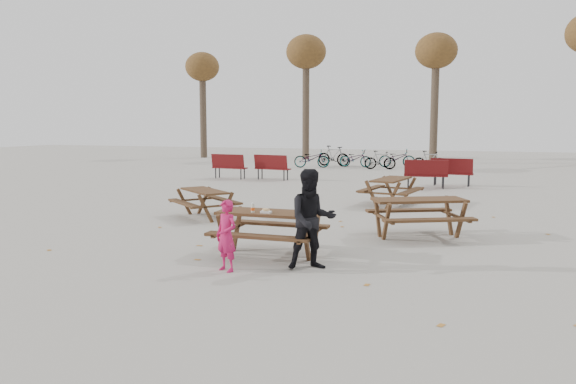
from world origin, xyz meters
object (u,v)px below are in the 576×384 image
(food_tray, at_px, (266,212))
(soda_bottle, at_px, (253,208))
(picnic_table_north, at_px, (205,204))
(main_picnic_table, at_px, (270,222))
(picnic_table_east, at_px, (419,218))
(picnic_table_far, at_px, (391,192))
(child, at_px, (226,236))
(adult, at_px, (312,219))

(food_tray, xyz_separation_m, soda_bottle, (-0.24, 0.00, 0.05))
(picnic_table_north, bearing_deg, main_picnic_table, -8.20)
(picnic_table_east, xyz_separation_m, picnic_table_far, (-1.17, 4.32, -0.01))
(picnic_table_north, bearing_deg, soda_bottle, -12.19)
(soda_bottle, bearing_deg, picnic_table_east, 45.57)
(child, bearing_deg, food_tray, 98.78)
(food_tray, relative_size, picnic_table_north, 0.11)
(food_tray, bearing_deg, main_picnic_table, 88.89)
(child, bearing_deg, adult, 47.97)
(child, bearing_deg, picnic_table_north, 144.60)
(food_tray, height_order, picnic_table_north, food_tray)
(food_tray, xyz_separation_m, adult, (0.95, -0.47, 0.00))
(soda_bottle, xyz_separation_m, adult, (1.19, -0.47, -0.05))
(picnic_table_north, distance_m, picnic_table_far, 5.36)
(adult, bearing_deg, food_tray, 125.39)
(child, height_order, adult, adult)
(soda_bottle, bearing_deg, child, -91.60)
(soda_bottle, bearing_deg, adult, -21.57)
(picnic_table_east, height_order, picnic_table_far, picnic_table_east)
(food_tray, bearing_deg, soda_bottle, 178.91)
(soda_bottle, height_order, picnic_table_north, soda_bottle)
(soda_bottle, relative_size, adult, 0.11)
(picnic_table_east, bearing_deg, main_picnic_table, -158.98)
(picnic_table_north, relative_size, picnic_table_far, 0.91)
(adult, xyz_separation_m, picnic_table_far, (0.18, 7.39, -0.42))
(adult, bearing_deg, main_picnic_table, 117.54)
(adult, relative_size, picnic_table_east, 0.87)
(picnic_table_east, distance_m, picnic_table_north, 5.23)
(main_picnic_table, relative_size, picnic_table_east, 0.99)
(adult, bearing_deg, picnic_table_far, 60.19)
(food_tray, bearing_deg, picnic_table_north, 130.53)
(main_picnic_table, relative_size, food_tray, 10.00)
(food_tray, distance_m, adult, 1.06)
(food_tray, bearing_deg, child, -105.10)
(food_tray, height_order, soda_bottle, soda_bottle)
(child, bearing_deg, picnic_table_far, 103.85)
(child, bearing_deg, main_picnic_table, 100.74)
(soda_bottle, height_order, child, child)
(adult, xyz_separation_m, picnic_table_north, (-3.82, 3.82, -0.45))
(child, xyz_separation_m, picnic_table_north, (-2.60, 4.37, -0.22))
(adult, height_order, picnic_table_east, adult)
(food_tray, height_order, adult, adult)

